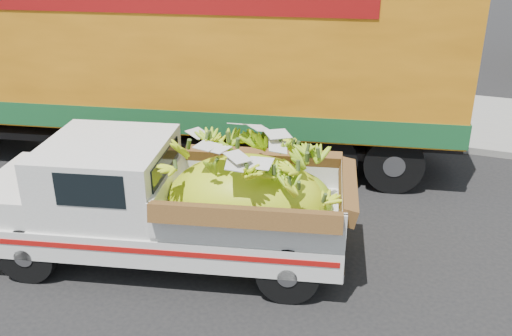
% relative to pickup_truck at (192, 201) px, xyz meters
% --- Properties ---
extents(ground, '(100.00, 100.00, 0.00)m').
position_rel_pickup_truck_xyz_m(ground, '(-0.95, -0.47, -0.97)').
color(ground, black).
rests_on(ground, ground).
extents(curb, '(60.00, 0.25, 0.15)m').
position_rel_pickup_truck_xyz_m(curb, '(-0.95, 5.91, -0.90)').
color(curb, gray).
rests_on(curb, ground).
extents(sidewalk, '(60.00, 4.00, 0.14)m').
position_rel_pickup_truck_xyz_m(sidewalk, '(-0.95, 8.01, -0.90)').
color(sidewalk, gray).
rests_on(sidewalk, ground).
extents(pickup_truck, '(5.46, 2.99, 1.81)m').
position_rel_pickup_truck_xyz_m(pickup_truck, '(0.00, 0.00, 0.00)').
color(pickup_truck, black).
rests_on(pickup_truck, ground).
extents(semi_trailer, '(12.08, 4.79, 3.80)m').
position_rel_pickup_truck_xyz_m(semi_trailer, '(-2.36, 3.46, 1.15)').
color(semi_trailer, black).
rests_on(semi_trailer, ground).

